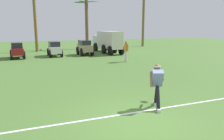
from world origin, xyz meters
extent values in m
plane|color=#4A7130|center=(0.00, 0.00, 0.00)|extent=(80.00, 80.00, 0.00)
cube|color=white|center=(0.00, 0.45, 0.00)|extent=(18.15, 0.25, 0.01)
cylinder|color=black|center=(1.01, 0.68, 0.36)|extent=(0.25, 0.37, 0.72)
cube|color=silver|center=(1.07, 0.83, 0.05)|extent=(0.20, 0.28, 0.10)
cylinder|color=black|center=(0.88, 0.40, 0.36)|extent=(0.29, 0.45, 0.69)
cube|color=silver|center=(0.82, 0.26, 0.05)|extent=(0.20, 0.28, 0.10)
cube|color=#7A84C6|center=(0.99, 0.64, 0.96)|extent=(0.48, 0.52, 0.57)
sphere|color=brown|center=(1.04, 0.75, 1.30)|extent=(0.28, 0.28, 0.21)
cylinder|color=white|center=(1.04, 0.75, 1.33)|extent=(0.28, 0.28, 0.03)
cylinder|color=brown|center=(1.27, 0.83, 0.82)|extent=(0.31, 0.56, 0.27)
cylinder|color=brown|center=(0.79, 0.68, 0.94)|extent=(0.19, 0.29, 0.49)
cylinder|color=white|center=(1.48, 1.25, 0.63)|extent=(0.37, 0.37, 0.08)
cylinder|color=silver|center=(4.28, 9.69, 0.41)|extent=(0.11, 0.11, 0.82)
cylinder|color=silver|center=(4.28, 9.87, 0.41)|extent=(0.11, 0.11, 0.82)
cube|color=orange|center=(4.28, 9.78, 1.09)|extent=(0.20, 0.34, 0.54)
cylinder|color=#936B4C|center=(4.28, 9.57, 1.10)|extent=(0.07, 0.07, 0.52)
cylinder|color=#936B4C|center=(4.27, 9.99, 1.10)|extent=(0.07, 0.07, 0.52)
sphere|color=#936B4C|center=(4.28, 9.78, 1.46)|extent=(0.20, 0.20, 0.20)
cube|color=maroon|center=(-3.45, 15.07, 0.60)|extent=(1.07, 2.44, 0.55)
cube|color=#1E232B|center=(-3.46, 15.22, 1.11)|extent=(0.93, 1.84, 0.46)
cylinder|color=black|center=(-3.97, 15.88, 0.33)|extent=(0.21, 0.67, 0.66)
cylinder|color=black|center=(-3.01, 15.93, 0.33)|extent=(0.21, 0.67, 0.66)
cylinder|color=black|center=(-3.89, 14.21, 0.33)|extent=(0.21, 0.67, 0.66)
cylinder|color=black|center=(-2.93, 14.25, 0.33)|extent=(0.21, 0.67, 0.66)
cube|color=silver|center=(-0.32, 15.24, 0.60)|extent=(0.97, 2.40, 0.55)
cube|color=#1E232B|center=(-0.32, 15.39, 1.11)|extent=(0.85, 1.80, 0.46)
cylinder|color=black|center=(-0.80, 16.08, 0.33)|extent=(0.18, 0.66, 0.66)
cylinder|color=black|center=(0.16, 16.08, 0.33)|extent=(0.18, 0.66, 0.66)
cylinder|color=black|center=(-0.80, 14.41, 0.33)|extent=(0.18, 0.66, 0.66)
cylinder|color=black|center=(0.16, 14.41, 0.33)|extent=(0.18, 0.66, 0.66)
cube|color=#998466|center=(2.46, 15.08, 0.66)|extent=(0.99, 2.36, 0.60)
cube|color=#1E232B|center=(2.46, 15.13, 1.18)|extent=(0.87, 1.56, 0.44)
cylinder|color=black|center=(1.97, 15.86, 0.36)|extent=(0.18, 0.72, 0.72)
cylinder|color=black|center=(2.95, 15.86, 0.36)|extent=(0.18, 0.72, 0.72)
cylinder|color=black|center=(1.98, 14.30, 0.36)|extent=(0.18, 0.72, 0.72)
cylinder|color=black|center=(2.96, 14.30, 0.36)|extent=(0.18, 0.72, 0.72)
cube|color=silver|center=(5.11, 18.51, 1.12)|extent=(1.08, 1.72, 1.15)
cube|color=silver|center=(5.16, 15.56, 1.38)|extent=(1.22, 4.22, 1.65)
cylinder|color=black|center=(4.54, 18.16, 0.45)|extent=(0.26, 0.90, 0.90)
cylinder|color=black|center=(5.69, 18.18, 0.45)|extent=(0.26, 0.90, 0.90)
cylinder|color=black|center=(4.59, 15.55, 0.45)|extent=(0.26, 0.90, 0.90)
cylinder|color=black|center=(5.73, 15.57, 0.45)|extent=(0.26, 0.90, 0.90)
cylinder|color=black|center=(4.61, 13.90, 0.45)|extent=(0.26, 0.90, 0.90)
cylinder|color=black|center=(5.76, 13.92, 0.45)|extent=(0.26, 0.90, 0.90)
cylinder|color=brown|center=(-1.57, 20.07, 3.65)|extent=(0.32, 0.32, 7.31)
cylinder|color=brown|center=(4.47, 21.37, 2.97)|extent=(0.40, 0.40, 5.93)
ellipsoid|color=#2F7F30|center=(5.24, 21.24, 5.68)|extent=(1.57, 0.51, 0.15)
ellipsoid|color=#2F7F30|center=(4.60, 22.33, 5.66)|extent=(0.50, 1.96, 0.14)
ellipsoid|color=#2F7F30|center=(3.79, 21.70, 5.58)|extent=(1.48, 0.88, 0.18)
ellipsoid|color=#2F7F30|center=(3.92, 20.89, 5.58)|extent=(1.28, 1.15, 0.19)
ellipsoid|color=#2F7F30|center=(4.72, 20.69, 5.58)|extent=(0.73, 1.45, 0.18)
cylinder|color=brown|center=(12.63, 21.78, 3.66)|extent=(0.34, 0.34, 7.33)
camera|label=1|loc=(-2.92, -5.13, 2.55)|focal=35.00mm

